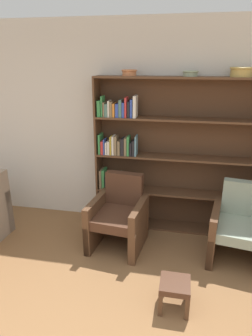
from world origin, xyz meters
The scene contains 8 objects.
wall_back centered at (0.00, 2.72, 1.38)m, with size 12.00×0.06×2.75m.
bookshelf centered at (0.25, 2.55, 1.01)m, with size 2.25×0.30×2.05m.
bowl_slate centered at (-0.24, 2.53, 2.09)m, with size 0.19×0.19×0.08m.
bowl_copper centered at (0.49, 2.53, 2.09)m, with size 0.19×0.19×0.07m.
bowl_terracotta centered at (1.07, 2.53, 2.11)m, with size 0.27×0.27×0.11m.
armchair_leather centered at (-0.27, 1.99, 0.40)m, with size 0.71×0.75×0.89m.
armchair_cushioned centered at (1.17, 1.99, 0.40)m, with size 0.75×0.78×0.89m.
footstool centered at (0.47, 1.04, 0.23)m, with size 0.28×0.28×0.29m.
Camera 1 is at (0.46, -1.26, 2.22)m, focal length 32.00 mm.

